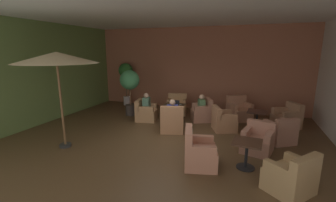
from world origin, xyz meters
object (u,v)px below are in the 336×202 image
object	(u,v)px
cafe_table_front_right	(257,116)
armchair_front_right_west	(287,118)
iced_drink_cup	(175,103)
armchair_front_left_south	(177,107)
armchair_front_left_west	(146,113)
patron_with_friend	(202,103)
cafe_table_mid_center	(247,149)
armchair_mid_center_south	(199,153)
armchair_front_right_south	(280,133)
armchair_front_right_east	(223,121)
armchair_front_left_north	(172,122)
patio_umbrella_tall_red	(56,58)
patron_by_window	(172,110)
patron_blue_shirt	(146,103)
armchair_front_left_east	(202,113)
armchair_mid_center_east	(258,141)
potted_tree_mid_left	(130,84)
armchair_mid_center_north	(291,178)
open_laptop	(176,104)
armchair_front_right_north	(239,111)
potted_tree_left_corner	(126,74)
cafe_table_front_left	(174,109)

from	to	relation	value
cafe_table_front_right	armchair_front_right_west	bearing A→B (deg)	30.93
iced_drink_cup	armchair_front_left_south	bearing A→B (deg)	104.07
armchair_front_left_west	patron_with_friend	bearing A→B (deg)	18.29
cafe_table_mid_center	armchair_mid_center_south	distance (m)	1.11
armchair_front_right_south	armchair_front_right_west	bearing A→B (deg)	76.78
cafe_table_front_right	armchair_front_right_east	world-z (taller)	armchair_front_right_east
armchair_front_left_north	cafe_table_mid_center	bearing A→B (deg)	-35.86
armchair_front_right_south	patio_umbrella_tall_red	xyz separation A→B (m)	(-5.78, -2.42, 2.18)
armchair_front_left_north	armchair_front_left_west	xyz separation A→B (m)	(-1.40, 0.85, -0.03)
patron_by_window	iced_drink_cup	distance (m)	1.09
patron_blue_shirt	patron_with_friend	world-z (taller)	patron_blue_shirt
cafe_table_front_right	armchair_front_right_east	distance (m)	1.19
armchair_front_left_east	armchair_mid_center_east	size ratio (longest dim) A/B	1.00
armchair_front_right_east	patio_umbrella_tall_red	distance (m)	5.47
armchair_front_right_south	patio_umbrella_tall_red	size ratio (longest dim) A/B	0.38
armchair_front_left_west	potted_tree_mid_left	bearing A→B (deg)	153.59
armchair_front_right_south	armchair_mid_center_south	distance (m)	2.96
armchair_front_left_south	patron_with_friend	xyz separation A→B (m)	(1.20, -0.64, 0.39)
armchair_front_right_south	potted_tree_mid_left	xyz separation A→B (m)	(-5.62, 1.11, 1.02)
armchair_front_left_west	armchair_front_right_west	world-z (taller)	armchair_front_right_west
armchair_mid_center_south	patron_by_window	bearing A→B (deg)	123.44
armchair_front_right_east	patio_umbrella_tall_red	bearing A→B (deg)	-144.03
cafe_table_front_right	patron_blue_shirt	size ratio (longest dim) A/B	1.04
armchair_mid_center_north	patio_umbrella_tall_red	size ratio (longest dim) A/B	0.40
open_laptop	armchair_front_right_north	bearing A→B (deg)	25.17
armchair_front_left_east	armchair_front_right_east	bearing A→B (deg)	-42.73
potted_tree_left_corner	cafe_table_mid_center	bearing A→B (deg)	-38.52
armchair_front_left_north	open_laptop	xyz separation A→B (m)	(-0.22, 1.11, 0.37)
cafe_table_front_right	iced_drink_cup	bearing A→B (deg)	-178.61
armchair_front_right_west	potted_tree_left_corner	size ratio (longest dim) A/B	0.51
open_laptop	armchair_mid_center_south	bearing A→B (deg)	-63.33
open_laptop	cafe_table_front_left	bearing A→B (deg)	-158.82
armchair_front_left_west	patron_blue_shirt	bearing A→B (deg)	11.76
armchair_front_right_north	patron_by_window	world-z (taller)	patron_by_window
armchair_front_right_east	armchair_mid_center_east	world-z (taller)	armchair_front_right_east
armchair_front_right_east	cafe_table_front_right	bearing A→B (deg)	22.98
cafe_table_front_right	patron_blue_shirt	distance (m)	4.05
patron_blue_shirt	armchair_mid_center_east	bearing A→B (deg)	-20.91
potted_tree_left_corner	armchair_front_right_north	bearing A→B (deg)	-7.59
armchair_front_left_south	armchair_mid_center_east	bearing A→B (deg)	-41.56
open_laptop	armchair_front_right_south	bearing A→B (deg)	-14.58
armchair_front_left_north	cafe_table_mid_center	distance (m)	2.98
cafe_table_front_left	armchair_front_right_east	xyz separation A→B (m)	(1.91, -0.36, -0.19)
armchair_front_right_north	armchair_mid_center_east	xyz separation A→B (m)	(0.65, -2.85, -0.04)
armchair_front_left_west	armchair_mid_center_south	xyz separation A→B (m)	(2.75, -2.87, 0.03)
cafe_table_mid_center	patron_by_window	xyz separation A→B (m)	(-2.43, 1.79, 0.27)
potted_tree_mid_left	open_laptop	xyz separation A→B (m)	(2.09, -0.19, -0.62)
cafe_table_front_right	armchair_front_right_south	world-z (taller)	armchair_front_right_south
armchair_front_right_east	patron_blue_shirt	distance (m)	2.99
cafe_table_front_left	patron_by_window	distance (m)	1.10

